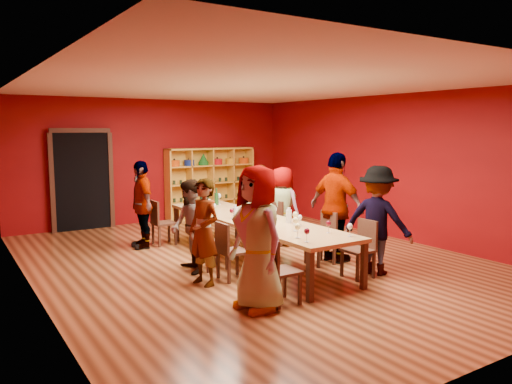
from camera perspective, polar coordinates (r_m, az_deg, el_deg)
room_shell at (r=8.51m, az=-0.29°, el=1.95°), size 7.10×9.10×3.04m
tasting_table at (r=8.62m, az=-0.29°, el=-3.36°), size 1.10×4.50×0.75m
doorway at (r=11.96m, az=-19.29°, el=1.25°), size 1.40×0.17×2.30m
shelving_unit at (r=12.98m, az=-5.30°, el=1.44°), size 2.40×0.40×1.80m
chair_person_left_0 at (r=6.55m, az=2.39°, el=-8.61°), size 0.42×0.42×0.89m
person_left_0 at (r=6.28m, az=0.17°, el=-5.29°), size 0.54×0.93×1.84m
chair_person_left_1 at (r=7.59m, az=-3.16°, el=-6.40°), size 0.42×0.42×0.89m
person_left_1 at (r=7.34m, az=-5.96°, el=-4.57°), size 0.54×0.66×1.57m
chair_person_left_2 at (r=8.17m, az=-5.49°, el=-5.45°), size 0.42×0.42×0.89m
person_left_2 at (r=7.98m, az=-7.53°, el=-3.93°), size 0.50×0.78×1.49m
chair_person_left_4 at (r=10.01m, az=-10.90°, el=-3.20°), size 0.42×0.42×0.89m
person_left_4 at (r=9.82m, az=-12.92°, el=-1.39°), size 0.54×1.02×1.69m
chair_person_right_0 at (r=7.91m, az=12.02°, el=-5.99°), size 0.42×0.42×0.89m
person_right_0 at (r=8.07m, az=13.73°, el=-3.15°), size 0.86×1.20×1.72m
chair_person_right_1 at (r=8.56m, az=7.76°, el=-4.89°), size 0.42×0.42×0.89m
person_right_1 at (r=8.66m, az=9.20°, el=-1.75°), size 0.66×1.17×1.89m
chair_person_right_3 at (r=9.76m, az=1.87°, el=-3.33°), size 0.42×0.42×0.89m
person_right_3 at (r=9.86m, az=3.06°, el=-1.60°), size 0.63×0.85×1.55m
chair_person_right_4 at (r=10.42m, az=-0.63°, el=-2.65°), size 0.42×0.42×0.89m
person_right_4 at (r=10.53m, az=0.67°, el=-1.04°), size 0.53×0.64×1.54m
wine_glass_0 at (r=8.14m, az=0.84°, el=-2.60°), size 0.08×0.08×0.20m
wine_glass_1 at (r=7.95m, az=5.03°, el=-2.96°), size 0.07×0.07×0.18m
wine_glass_2 at (r=7.06m, az=4.80°, el=-4.05°), size 0.09×0.09×0.21m
wine_glass_3 at (r=7.53m, az=4.54°, el=-3.31°), size 0.09×0.09×0.22m
wine_glass_4 at (r=8.05m, az=4.53°, el=-2.66°), size 0.09×0.09×0.21m
wine_glass_5 at (r=8.24m, az=-1.76°, el=-2.54°), size 0.07×0.07×0.19m
wine_glass_6 at (r=7.76m, az=1.05°, el=-3.13°), size 0.08×0.08×0.19m
wine_glass_7 at (r=9.18m, az=-4.79°, el=-1.61°), size 0.07×0.07×0.18m
wine_glass_8 at (r=10.34m, az=-4.33°, el=-0.58°), size 0.07×0.07×0.18m
wine_glass_9 at (r=9.59m, az=-5.37°, el=-1.13°), size 0.08×0.08×0.20m
wine_glass_10 at (r=10.00m, az=-7.52°, el=-0.92°), size 0.07×0.07×0.18m
wine_glass_11 at (r=8.99m, az=-1.47°, el=-1.61°), size 0.08×0.08×0.21m
wine_glass_12 at (r=9.83m, az=-7.24°, el=-0.95°), size 0.08×0.08×0.20m
wine_glass_13 at (r=8.56m, az=-2.81°, el=-2.21°), size 0.07×0.07×0.18m
wine_glass_14 at (r=8.59m, az=2.14°, el=-2.06°), size 0.08×0.08×0.20m
wine_glass_15 at (r=6.82m, az=5.83°, el=-4.55°), size 0.08×0.08×0.20m
wine_glass_16 at (r=9.61m, az=-1.84°, el=-1.05°), size 0.08×0.08×0.21m
wine_glass_17 at (r=7.27m, az=10.69°, el=-3.94°), size 0.08×0.08×0.19m
wine_glass_18 at (r=10.24m, az=-4.26°, el=-0.50°), size 0.09×0.09×0.22m
wine_glass_19 at (r=7.46m, az=8.27°, el=-3.65°), size 0.07×0.07×0.19m
wine_glass_20 at (r=9.37m, az=-0.95°, el=-1.38°), size 0.07×0.07×0.18m
wine_glass_21 at (r=8.81m, az=1.09°, el=-1.80°), size 0.08×0.08×0.21m
wine_glass_22 at (r=7.63m, az=1.89°, el=-3.15°), size 0.09×0.09×0.22m
wine_glass_23 at (r=9.30m, az=-5.30°, el=-1.43°), size 0.08×0.08×0.19m
spittoon_bowl at (r=8.33m, az=0.88°, el=-2.95°), size 0.26×0.26×0.14m
carafe_a at (r=8.58m, az=-2.36°, el=-2.36°), size 0.12×0.12×0.23m
carafe_b at (r=8.22m, az=3.77°, el=-2.74°), size 0.10×0.10×0.25m
wine_bottle at (r=10.14m, az=-4.53°, el=-0.75°), size 0.10×0.10×0.34m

